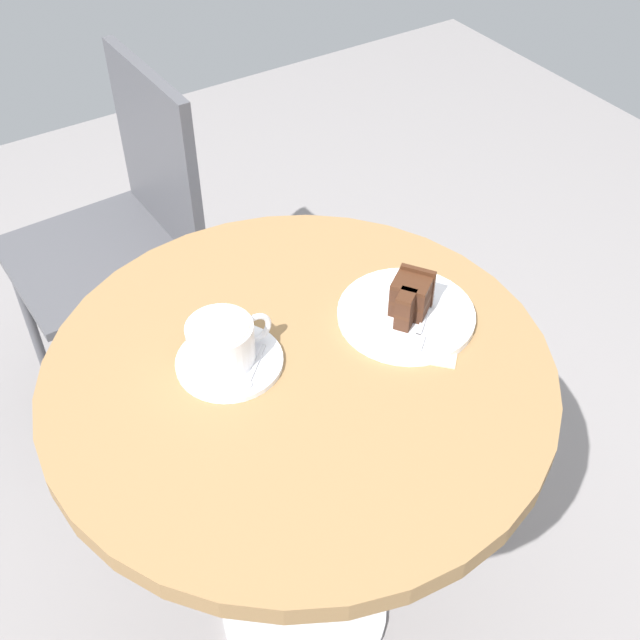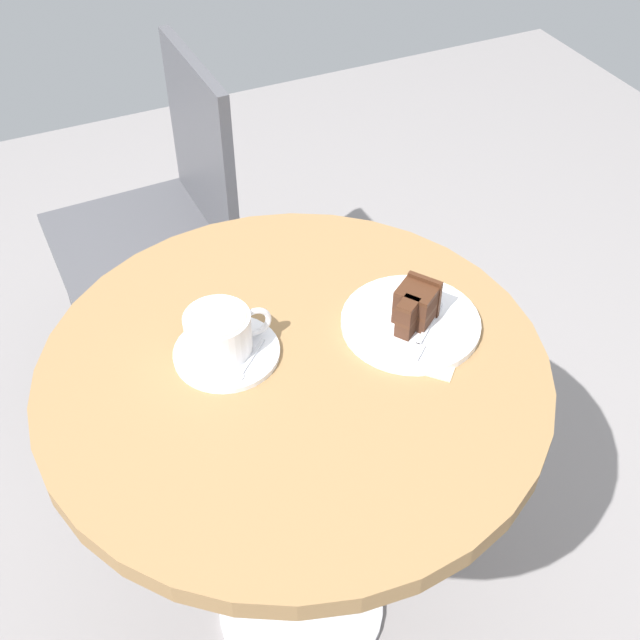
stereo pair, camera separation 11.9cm
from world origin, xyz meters
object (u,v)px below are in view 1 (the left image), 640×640
Objects in this scene: cake_plate at (405,314)px; cafe_chair at (128,222)px; saucer at (230,361)px; coffee_cup at (222,342)px; teaspoon at (252,373)px; cake_slice at (411,298)px; napkin at (415,332)px; fork at (421,327)px.

cake_plate is 0.25× the size of cafe_chair.
cake_plate is (0.28, -0.06, 0.00)m from saucer.
coffee_cup is 0.15× the size of cafe_chair.
cake_slice is at bearing 132.36° from teaspoon.
coffee_cup is 0.74× the size of napkin.
coffee_cup is 0.61× the size of cake_plate.
cafe_chair is at bearing 103.99° from cake_slice.
cafe_chair is at bearing 82.53° from saucer.
fork is (-0.00, -0.04, 0.01)m from cake_plate.
teaspoon is 0.08× the size of cafe_chair.
fork is at bearing -47.88° from napkin.
saucer is 0.29m from cake_slice.
teaspoon is at bearing -72.52° from saucer.
teaspoon is (0.02, -0.05, -0.03)m from coffee_cup.
cake_slice is at bearing -13.39° from coffee_cup.
coffee_cup is at bearing -61.02° from fork.
teaspoon is at bearing -68.80° from coffee_cup.
cake_slice reaches higher than coffee_cup.
cafe_chair is (0.08, 0.75, -0.22)m from teaspoon.
napkin is (-0.01, -0.03, -0.04)m from cake_slice.
fork is at bearing -20.13° from saucer.
saucer is 0.28m from cake_plate.
fork is (0.27, -0.10, 0.01)m from saucer.
coffee_cup is at bearing -112.53° from teaspoon.
saucer is 1.20× the size of coffee_cup.
saucer is at bearing 168.68° from cake_plate.
coffee_cup is 0.29m from cake_plate.
teaspoon is 0.34× the size of cake_plate.
napkin is 0.84m from cafe_chair.
cake_plate is 0.05m from fork.
teaspoon is (0.01, -0.04, 0.01)m from saucer.
fork is 0.63× the size of napkin.
coffee_cup is at bearing 132.68° from saucer.
cake_slice is at bearing 12.27° from cafe_chair.
fork is (-0.01, -0.04, -0.03)m from cake_slice.
cafe_chair reaches higher than cake_slice.
saucer is at bearing -9.19° from cafe_chair.
cake_plate is at bearing -12.27° from coffee_cup.
cake_plate reaches higher than saucer.
cafe_chair is (0.10, 0.70, -0.25)m from coffee_cup.
cake_plate is at bearing 116.72° from cake_slice.
cake_plate reaches higher than napkin.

